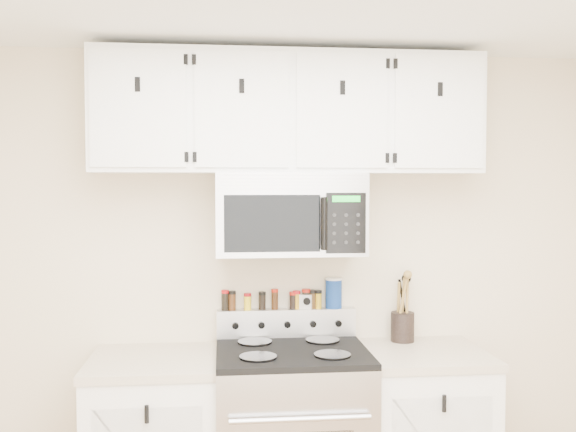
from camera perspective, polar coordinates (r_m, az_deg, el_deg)
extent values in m
cube|color=beige|center=(3.55, -0.20, -5.79)|extent=(3.50, 0.01, 2.50)
cube|color=black|center=(3.31, 0.36, -12.01)|extent=(0.76, 0.65, 0.03)
cube|color=#B7B7BA|center=(3.56, -0.15, -9.45)|extent=(0.76, 0.08, 0.15)
cylinder|color=black|center=(3.14, -2.67, -12.41)|extent=(0.18, 0.18, 0.01)
cylinder|color=black|center=(3.18, 3.96, -12.22)|extent=(0.18, 0.18, 0.01)
cylinder|color=black|center=(3.43, -2.96, -11.12)|extent=(0.18, 0.18, 0.01)
cylinder|color=black|center=(3.47, 3.10, -10.97)|extent=(0.18, 0.18, 0.01)
cube|color=tan|center=(3.34, -11.84, -12.54)|extent=(0.64, 0.62, 0.04)
cube|color=tan|center=(3.48, 11.94, -11.91)|extent=(0.64, 0.62, 0.04)
cube|color=#9E9EA3|center=(3.34, 0.11, 0.22)|extent=(0.76, 0.38, 0.42)
cube|color=#B7B7BA|center=(3.14, 0.49, 3.17)|extent=(0.73, 0.01, 0.08)
cube|color=black|center=(3.13, -1.41, -0.67)|extent=(0.47, 0.01, 0.28)
cube|color=black|center=(3.18, 5.16, -0.63)|extent=(0.20, 0.01, 0.30)
cylinder|color=black|center=(3.12, 3.23, -0.68)|extent=(0.03, 0.03, 0.26)
cube|color=white|center=(3.38, 0.07, 9.08)|extent=(2.00, 0.33, 0.62)
cube|color=white|center=(3.22, -13.20, 9.34)|extent=(0.46, 0.01, 0.57)
cube|color=black|center=(3.22, -13.24, 11.33)|extent=(0.02, 0.01, 0.07)
cube|color=white|center=(3.19, -4.14, 9.46)|extent=(0.46, 0.01, 0.57)
cube|color=black|center=(3.20, -4.14, 11.46)|extent=(0.03, 0.01, 0.07)
cube|color=white|center=(3.25, 4.84, 9.34)|extent=(0.46, 0.01, 0.57)
cube|color=black|center=(3.25, 4.87, 11.31)|extent=(0.03, 0.01, 0.07)
cube|color=white|center=(3.38, 13.31, 9.02)|extent=(0.46, 0.01, 0.57)
cube|color=black|center=(3.38, 13.38, 10.91)|extent=(0.02, 0.01, 0.07)
cylinder|color=black|center=(3.63, 10.14, -9.68)|extent=(0.13, 0.13, 0.16)
cylinder|color=olive|center=(3.60, 10.16, -7.77)|extent=(0.01, 0.01, 0.30)
cylinder|color=olive|center=(3.60, 10.54, -7.61)|extent=(0.01, 0.01, 0.32)
cylinder|color=olive|center=(3.61, 9.78, -7.92)|extent=(0.01, 0.01, 0.28)
cylinder|color=black|center=(3.63, 10.23, -7.78)|extent=(0.01, 0.01, 0.29)
cylinder|color=olive|center=(3.58, 10.09, -7.75)|extent=(0.01, 0.01, 0.31)
cube|color=silver|center=(3.55, 1.64, -7.60)|extent=(0.08, 0.08, 0.08)
cylinder|color=navy|center=(3.57, 4.08, -6.93)|extent=(0.09, 0.09, 0.16)
cylinder|color=white|center=(3.55, 4.08, -5.59)|extent=(0.09, 0.09, 0.01)
cylinder|color=black|center=(3.52, -5.61, -7.59)|extent=(0.04, 0.04, 0.09)
cylinder|color=#B40D11|center=(3.51, -5.61, -6.71)|extent=(0.04, 0.04, 0.02)
cylinder|color=#462610|center=(3.52, -4.99, -7.63)|extent=(0.04, 0.04, 0.09)
cylinder|color=black|center=(3.51, -4.99, -6.80)|extent=(0.04, 0.04, 0.02)
cylinder|color=yellow|center=(3.52, -3.61, -7.72)|extent=(0.04, 0.04, 0.07)
cylinder|color=maroon|center=(3.52, -3.61, -7.00)|extent=(0.04, 0.04, 0.02)
cylinder|color=black|center=(3.53, -2.31, -7.65)|extent=(0.04, 0.04, 0.08)
cylinder|color=black|center=(3.52, -2.31, -6.88)|extent=(0.04, 0.04, 0.02)
cylinder|color=#391F0D|center=(3.53, -1.18, -7.53)|extent=(0.04, 0.04, 0.09)
cylinder|color=#B31E0D|center=(3.52, -1.19, -6.64)|extent=(0.04, 0.04, 0.02)
cylinder|color=black|center=(3.54, 0.47, -7.64)|extent=(0.04, 0.04, 0.08)
cylinder|color=#AF160D|center=(3.53, 0.47, -6.89)|extent=(0.04, 0.04, 0.02)
cylinder|color=#C28B16|center=(3.54, 0.76, -7.59)|extent=(0.04, 0.04, 0.08)
cylinder|color=#B30D17|center=(3.54, 0.76, -6.80)|extent=(0.04, 0.04, 0.02)
cylinder|color=black|center=(3.55, 1.63, -7.50)|extent=(0.05, 0.05, 0.09)
cylinder|color=#AC190D|center=(3.54, 1.63, -6.64)|extent=(0.05, 0.05, 0.02)
cylinder|color=#40280F|center=(3.55, 2.18, -7.54)|extent=(0.04, 0.04, 0.09)
cylinder|color=black|center=(3.55, 2.18, -6.73)|extent=(0.05, 0.05, 0.02)
cylinder|color=gold|center=(3.56, 2.69, -7.54)|extent=(0.04, 0.04, 0.08)
cylinder|color=black|center=(3.55, 2.70, -6.75)|extent=(0.04, 0.04, 0.02)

